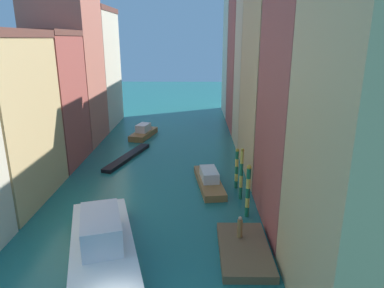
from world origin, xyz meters
TOP-DOWN VIEW (x-y plane):
  - ground_plane at (0.00, 24.50)m, footprint 154.00×154.00m
  - building_left_2 at (-12.93, 23.42)m, footprint 7.78×8.31m
  - building_left_3 at (-12.93, 32.11)m, footprint 7.78×8.83m
  - building_left_4 at (-12.93, 41.87)m, footprint 7.78×10.73m
  - building_right_1 at (12.93, 10.31)m, footprint 7.78×9.96m
  - building_right_2 at (12.93, 21.29)m, footprint 7.78×11.61m
  - building_right_3 at (12.93, 30.80)m, footprint 7.78×7.35m
  - building_right_4 at (12.93, 40.17)m, footprint 7.78×10.83m
  - building_right_5 at (12.93, 51.28)m, footprint 7.78×10.69m
  - waterfront_dock at (7.19, 5.95)m, footprint 3.26×6.11m
  - person_on_dock at (7.00, 7.10)m, footprint 0.36×0.36m
  - mooring_pole_0 at (8.06, 11.01)m, footprint 0.36×0.36m
  - mooring_pole_1 at (7.94, 14.19)m, footprint 0.31×0.31m
  - mooring_pole_2 at (7.80, 16.51)m, footprint 0.34×0.34m
  - vaporetto_white at (-1.96, 5.22)m, footprint 7.10×12.35m
  - gondola_black at (-4.13, 24.75)m, footprint 3.95×9.84m
  - motorboat_0 at (-3.64, 34.34)m, footprint 3.51×6.45m
  - motorboat_1 at (5.25, 17.10)m, footprint 2.98×7.73m

SIDE VIEW (x-z plane):
  - ground_plane at x=0.00m, z-range 0.00..0.00m
  - gondola_black at x=-4.13m, z-range 0.00..0.42m
  - waterfront_dock at x=7.19m, z-range 0.00..0.54m
  - motorboat_1 at x=5.25m, z-range -0.24..1.38m
  - motorboat_0 at x=-3.64m, z-range -0.28..1.60m
  - vaporetto_white at x=-1.96m, z-range -0.54..2.62m
  - person_on_dock at x=7.00m, z-range 0.48..2.04m
  - mooring_pole_2 at x=7.80m, z-range 0.05..4.00m
  - mooring_pole_0 at x=8.06m, z-range 0.05..4.45m
  - mooring_pole_1 at x=7.94m, z-range 0.05..4.77m
  - building_left_2 at x=-12.93m, z-range 0.01..14.54m
  - building_left_4 at x=-12.93m, z-range 0.01..18.27m
  - building_right_2 at x=12.93m, z-range 0.01..19.36m
  - building_right_1 at x=12.93m, z-range 0.01..21.74m
  - building_right_4 at x=12.93m, z-range 0.01..21.79m
  - building_left_3 at x=-12.93m, z-range 0.01..21.90m
  - building_right_5 at x=12.93m, z-range 0.01..22.09m
  - building_right_3 at x=12.93m, z-range 0.01..22.60m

